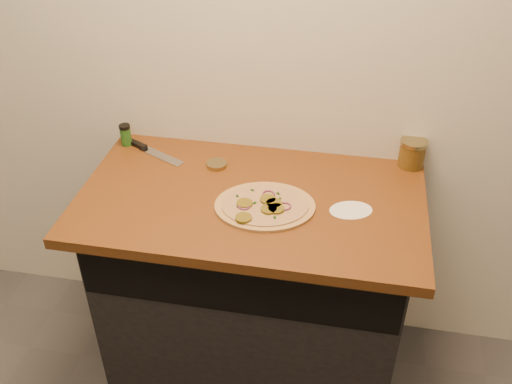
% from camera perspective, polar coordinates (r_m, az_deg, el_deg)
% --- Properties ---
extents(cabinet, '(1.10, 0.60, 0.86)m').
position_cam_1_polar(cabinet, '(2.31, -0.29, -9.40)').
color(cabinet, black).
rests_on(cabinet, ground).
extents(countertop, '(1.20, 0.70, 0.04)m').
position_cam_1_polar(countertop, '(1.99, -0.49, -0.83)').
color(countertop, brown).
rests_on(countertop, cabinet).
extents(pizza, '(0.39, 0.39, 0.02)m').
position_cam_1_polar(pizza, '(1.92, 0.88, -1.38)').
color(pizza, tan).
rests_on(pizza, countertop).
extents(chefs_knife, '(0.28, 0.16, 0.02)m').
position_cam_1_polar(chefs_knife, '(2.27, -10.80, 4.21)').
color(chefs_knife, '#B7BAC1').
rests_on(chefs_knife, countertop).
extents(mason_jar_lid, '(0.08, 0.08, 0.02)m').
position_cam_1_polar(mason_jar_lid, '(2.14, -3.95, 2.76)').
color(mason_jar_lid, '#948756').
rests_on(mason_jar_lid, countertop).
extents(salsa_jar, '(0.10, 0.10, 0.11)m').
position_cam_1_polar(salsa_jar, '(2.19, 15.35, 3.80)').
color(salsa_jar, maroon).
rests_on(salsa_jar, countertop).
extents(spice_shaker, '(0.04, 0.04, 0.09)m').
position_cam_1_polar(spice_shaker, '(2.30, -12.91, 5.60)').
color(spice_shaker, '#245B1D').
rests_on(spice_shaker, countertop).
extents(flour_spill, '(0.19, 0.19, 0.00)m').
position_cam_1_polar(flour_spill, '(1.94, 9.47, -1.80)').
color(flour_spill, white).
rests_on(flour_spill, countertop).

